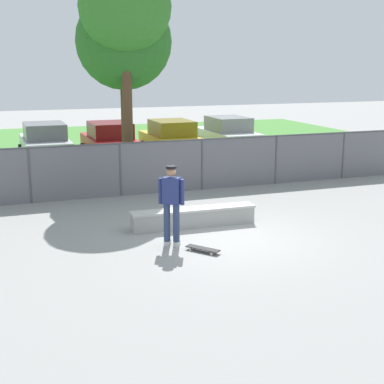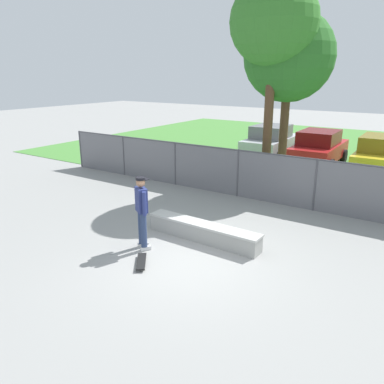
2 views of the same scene
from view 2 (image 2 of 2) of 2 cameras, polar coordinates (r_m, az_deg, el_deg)
The scene contains 11 objects.
ground_plane at distance 9.09m, azimuth -0.38°, elevation -10.16°, with size 80.00×80.00×0.00m, color gray.
grass_strip at distance 22.87m, azimuth 21.74°, elevation 5.46°, with size 30.95×20.00×0.02m, color #478438.
concrete_ledge at distance 10.03m, azimuth 1.65°, elevation -5.92°, with size 3.23×0.55×0.48m.
skateboarder at distance 9.35m, azimuth -7.48°, elevation -2.60°, with size 0.52×0.42×1.84m.
skateboard at distance 8.97m, azimuth -7.55°, elevation -10.17°, with size 0.64×0.76×0.09m.
chainlink_fence at distance 12.99m, azimuth 12.15°, elevation 2.27°, with size 19.02×0.07×1.68m.
tree_near_left at distance 14.03m, azimuth 12.07°, elevation 23.25°, with size 2.93×2.93×7.28m.
tree_near_right at distance 14.91m, azimuth 14.20°, elevation 18.89°, with size 3.24×3.24×6.40m.
car_silver at distance 20.46m, azimuth 11.70°, elevation 7.44°, with size 2.06×4.22×1.66m.
car_red at distance 19.10m, azimuth 18.33°, elevation 6.25°, with size 2.06×4.22×1.66m.
car_yellow at distance 18.49m, azimuth 26.25°, elevation 5.00°, with size 2.06×4.22×1.66m.
Camera 2 is at (4.52, -6.69, 4.17)m, focal length 35.87 mm.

